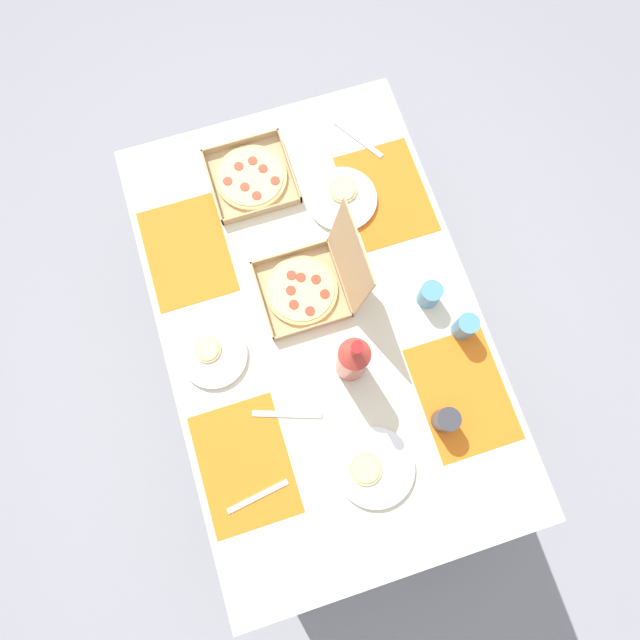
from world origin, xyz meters
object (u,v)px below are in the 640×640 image
at_px(plate_near_left, 342,198).
at_px(cup_spare, 465,327).
at_px(pizza_box_corner_left, 251,177).
at_px(pizza_box_edge_far, 312,284).
at_px(plate_middle, 374,467).
at_px(plate_far_left, 213,355).
at_px(cup_clear_left, 446,420).
at_px(soda_bottle, 353,360).
at_px(cup_red, 429,294).

height_order(plate_near_left, cup_spare, cup_spare).
distance_m(pizza_box_corner_left, plate_near_left, 0.31).
relative_size(pizza_box_edge_far, cup_spare, 3.18).
height_order(pizza_box_corner_left, plate_near_left, pizza_box_corner_left).
distance_m(pizza_box_corner_left, plate_middle, 1.01).
bearing_deg(plate_far_left, pizza_box_edge_far, 108.31).
bearing_deg(plate_near_left, cup_spare, 21.88).
xyz_separation_m(cup_spare, cup_clear_left, (0.24, -0.16, -0.00)).
relative_size(pizza_box_corner_left, cup_clear_left, 2.90).
bearing_deg(pizza_box_corner_left, plate_near_left, 58.40).
xyz_separation_m(plate_far_left, cup_spare, (0.15, 0.76, 0.04)).
bearing_deg(cup_clear_left, cup_spare, 147.40).
relative_size(pizza_box_edge_far, cup_clear_left, 3.25).
xyz_separation_m(plate_far_left, plate_near_left, (-0.38, 0.54, 0.00)).
height_order(pizza_box_edge_far, plate_far_left, pizza_box_edge_far).
bearing_deg(soda_bottle, plate_middle, -5.19).
xyz_separation_m(cup_clear_left, cup_red, (-0.37, 0.09, -0.00)).
distance_m(pizza_box_edge_far, pizza_box_corner_left, 0.44).
relative_size(plate_middle, soda_bottle, 0.72).
bearing_deg(cup_spare, plate_near_left, -158.12).
xyz_separation_m(soda_bottle, cup_red, (-0.13, 0.30, -0.09)).
relative_size(pizza_box_edge_far, cup_red, 3.49).
height_order(cup_spare, cup_clear_left, cup_spare).
bearing_deg(cup_spare, pizza_box_corner_left, -145.48).
height_order(pizza_box_corner_left, soda_bottle, soda_bottle).
xyz_separation_m(plate_far_left, cup_clear_left, (0.40, 0.60, 0.04)).
height_order(plate_middle, cup_red, cup_red).
height_order(soda_bottle, cup_spare, soda_bottle).
height_order(plate_middle, plate_near_left, same).
bearing_deg(pizza_box_edge_far, plate_near_left, 144.62).
xyz_separation_m(pizza_box_corner_left, cup_clear_left, (0.94, 0.33, 0.04)).
bearing_deg(cup_spare, plate_middle, -52.04).
xyz_separation_m(plate_middle, soda_bottle, (-0.30, 0.03, 0.12)).
bearing_deg(plate_middle, plate_near_left, 168.02).
bearing_deg(pizza_box_corner_left, cup_spare, 34.52).
height_order(cup_spare, cup_red, cup_spare).
distance_m(plate_middle, plate_near_left, 0.86).
bearing_deg(soda_bottle, cup_spare, 90.83).
height_order(soda_bottle, cup_red, soda_bottle).
distance_m(plate_near_left, soda_bottle, 0.58).
height_order(plate_far_left, soda_bottle, soda_bottle).
relative_size(pizza_box_edge_far, plate_near_left, 1.31).
height_order(pizza_box_edge_far, plate_near_left, pizza_box_edge_far).
distance_m(pizza_box_edge_far, plate_middle, 0.58).
xyz_separation_m(pizza_box_edge_far, cup_clear_left, (0.51, 0.25, 0.00)).
distance_m(cup_spare, cup_clear_left, 0.29).
distance_m(soda_bottle, cup_clear_left, 0.33).
xyz_separation_m(pizza_box_edge_far, plate_far_left, (0.12, -0.35, -0.04)).
bearing_deg(plate_middle, cup_clear_left, 105.17).
bearing_deg(plate_near_left, cup_clear_left, 4.41).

